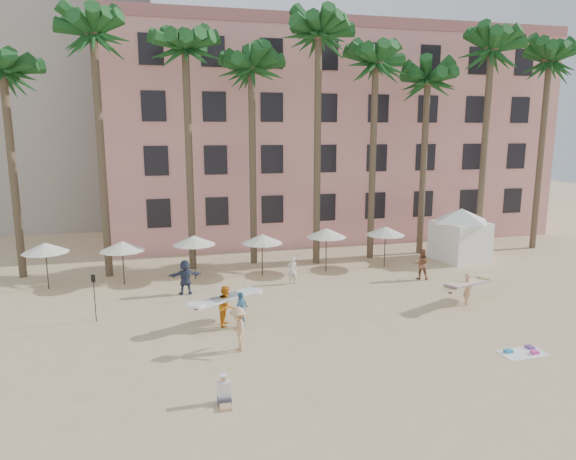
# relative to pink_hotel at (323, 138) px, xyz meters

# --- Properties ---
(ground) EXTENTS (120.00, 120.00, 0.00)m
(ground) POSITION_rel_pink_hotel_xyz_m (-7.00, -26.00, -8.00)
(ground) COLOR #D1B789
(ground) RESTS_ON ground
(pink_hotel) EXTENTS (35.00, 14.00, 16.00)m
(pink_hotel) POSITION_rel_pink_hotel_xyz_m (0.00, 0.00, 0.00)
(pink_hotel) COLOR #F8A597
(pink_hotel) RESTS_ON ground
(palm_row) EXTENTS (44.40, 5.40, 16.30)m
(palm_row) POSITION_rel_pink_hotel_xyz_m (-6.49, -11.00, 4.97)
(palm_row) COLOR brown
(palm_row) RESTS_ON ground
(umbrella_row) EXTENTS (22.50, 2.70, 2.73)m
(umbrella_row) POSITION_rel_pink_hotel_xyz_m (-10.00, -13.50, -5.67)
(umbrella_row) COLOR #332B23
(umbrella_row) RESTS_ON ground
(cabana) EXTENTS (5.31, 5.31, 3.50)m
(cabana) POSITION_rel_pink_hotel_xyz_m (5.68, -12.89, -5.93)
(cabana) COLOR white
(cabana) RESTS_ON ground
(beach_towel) EXTENTS (1.84, 1.07, 0.14)m
(beach_towel) POSITION_rel_pink_hotel_xyz_m (-0.11, -26.84, -7.97)
(beach_towel) COLOR white
(beach_towel) RESTS_ON ground
(carrier_yellow) EXTENTS (3.25, 2.18, 1.62)m
(carrier_yellow) POSITION_rel_pink_hotel_xyz_m (1.02, -21.17, -7.06)
(carrier_yellow) COLOR tan
(carrier_yellow) RESTS_ON ground
(carrier_white) EXTENTS (3.11, 1.94, 1.82)m
(carrier_white) POSITION_rel_pink_hotel_xyz_m (-11.09, -21.12, -7.03)
(carrier_white) COLOR orange
(carrier_white) RESTS_ON ground
(beachgoers) EXTENTS (15.04, 9.17, 1.88)m
(beachgoers) POSITION_rel_pink_hotel_xyz_m (-8.75, -18.97, -7.10)
(beachgoers) COLOR tan
(beachgoers) RESTS_ON ground
(paddle) EXTENTS (0.18, 0.04, 2.23)m
(paddle) POSITION_rel_pink_hotel_xyz_m (-16.85, -19.31, -6.59)
(paddle) COLOR black
(paddle) RESTS_ON ground
(seated_man) EXTENTS (0.42, 0.74, 0.96)m
(seated_man) POSITION_rel_pink_hotel_xyz_m (-11.98, -27.90, -7.67)
(seated_man) COLOR #3F3F4C
(seated_man) RESTS_ON ground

